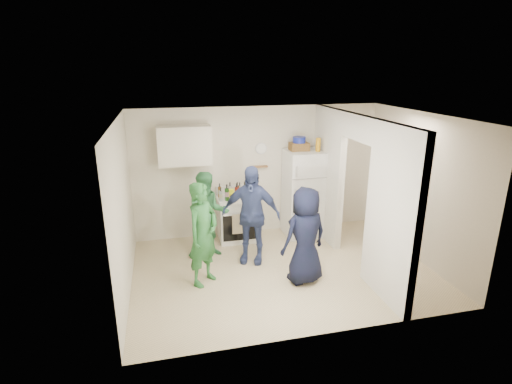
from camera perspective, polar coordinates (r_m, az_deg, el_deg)
floor at (r=6.72m, az=3.79°, el=-11.02°), size 4.80×4.80×0.00m
wall_back at (r=7.79m, az=0.31°, el=3.01°), size 4.80×0.00×4.80m
wall_front at (r=4.74m, az=10.18°, el=-7.22°), size 4.80×0.00×4.80m
wall_left at (r=5.99m, az=-18.51°, el=-2.51°), size 0.00×3.40×3.40m
wall_right at (r=7.28m, az=22.38°, el=0.59°), size 0.00×3.40×3.40m
ceiling at (r=5.94m, az=4.29°, el=10.65°), size 4.80×4.80×0.00m
partition_pier_back at (r=7.61m, az=10.21°, el=2.38°), size 0.12×1.20×2.50m
partition_pier_front at (r=5.76m, az=18.84°, el=-3.32°), size 0.12×1.20×2.50m
partition_header at (r=6.43m, az=14.62°, el=8.87°), size 0.12×1.00×0.40m
stove at (r=7.64m, az=-2.81°, el=-3.87°), size 0.70×0.59×0.84m
upper_cabinet at (r=7.28m, az=-10.18°, el=6.54°), size 0.95×0.34×0.70m
fridge at (r=7.80m, az=6.76°, el=-0.21°), size 0.69×0.67×1.69m
wicker_basket at (r=7.58m, az=6.17°, el=6.47°), size 0.35×0.25×0.15m
blue_bowl at (r=7.56m, az=6.20°, el=7.44°), size 0.24×0.24×0.11m
yellow_cup_stack_top at (r=7.55m, az=8.86°, el=6.70°), size 0.09×0.09×0.25m
wall_clock at (r=7.68m, az=0.72°, el=6.24°), size 0.22×0.02×0.22m
spice_shelf at (r=7.72m, az=0.40°, el=3.63°), size 0.35×0.08×0.03m
nook_window at (r=7.33m, az=21.72°, el=4.03°), size 0.03×0.70×0.80m
nook_window_frame at (r=7.32m, az=21.63°, el=4.02°), size 0.04×0.76×0.86m
nook_valance at (r=7.24m, az=21.77°, el=6.71°), size 0.04×0.82×0.18m
yellow_cup_stack_stove at (r=7.23m, az=-3.49°, el=-0.55°), size 0.09×0.09×0.25m
red_cup at (r=7.33m, az=-0.89°, el=-0.80°), size 0.09×0.09×0.12m
person_green_left at (r=6.06m, az=-7.58°, el=-6.01°), size 0.68×0.69×1.61m
person_green_center at (r=6.92m, az=-6.87°, el=-3.28°), size 0.75×0.59×1.52m
person_denim at (r=6.66m, az=-0.74°, el=-3.27°), size 1.07×0.76×1.68m
person_navy at (r=6.11m, az=7.04°, el=-6.23°), size 0.84×0.66×1.52m
person_nook at (r=7.62m, az=18.10°, el=-1.66°), size 0.81×1.15×1.62m
bottle_a at (r=7.54m, az=-5.21°, el=0.25°), size 0.06×0.06×0.27m
bottle_b at (r=7.32m, az=-4.18°, el=-0.08°), size 0.08×0.08×0.31m
bottle_c at (r=7.57m, az=-3.73°, el=0.37°), size 0.07×0.07×0.27m
bottle_d at (r=7.39m, az=-2.76°, el=0.10°), size 0.07×0.07×0.31m
bottle_e at (r=7.63m, az=-2.34°, el=0.46°), size 0.06×0.06×0.25m
bottle_f at (r=7.48m, az=-1.64°, el=0.35°), size 0.07×0.07×0.31m
bottle_g at (r=7.63m, az=-1.11°, el=0.69°), size 0.08×0.08×0.31m
bottle_h at (r=7.31m, az=-5.07°, el=-0.37°), size 0.06×0.06×0.26m
bottle_i at (r=7.57m, az=-2.67°, el=0.41°), size 0.07×0.07×0.28m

